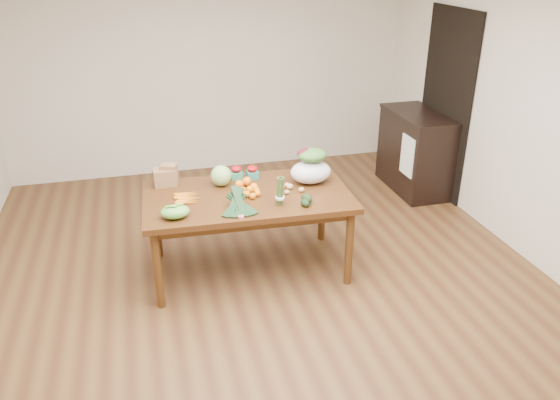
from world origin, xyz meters
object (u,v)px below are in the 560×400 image
object	(u,v)px
kale_bunch	(239,203)
salad_bag	(311,168)
mandarin_cluster	(249,191)
dining_table	(249,233)
cabbage	(221,176)
asparagus_bundle	(280,191)
cabinet	(415,152)
paper_bag	(165,176)

from	to	relation	value
kale_bunch	salad_bag	bearing A→B (deg)	32.91
mandarin_cluster	kale_bunch	xyz separation A→B (m)	(-0.15, -0.30, 0.04)
dining_table	cabbage	distance (m)	0.56
asparagus_bundle	dining_table	bearing A→B (deg)	131.12
mandarin_cluster	salad_bag	xyz separation A→B (m)	(0.59, 0.13, 0.10)
dining_table	kale_bunch	world-z (taller)	kale_bunch
salad_bag	cabinet	bearing A→B (deg)	35.05
cabbage	kale_bunch	size ratio (longest dim) A/B	0.46
dining_table	cabbage	size ratio (longest dim) A/B	9.51
paper_bag	kale_bunch	world-z (taller)	paper_bag
asparagus_bundle	cabbage	bearing A→B (deg)	130.25
cabbage	asparagus_bundle	world-z (taller)	asparagus_bundle
cabbage	kale_bunch	distance (m)	0.57
dining_table	asparagus_bundle	xyz separation A→B (m)	(0.22, -0.27, 0.50)
kale_bunch	salad_bag	distance (m)	0.86
cabbage	mandarin_cluster	size ratio (longest dim) A/B	1.03
cabbage	mandarin_cluster	bearing A→B (deg)	-54.26
cabbage	mandarin_cluster	distance (m)	0.34
paper_bag	mandarin_cluster	bearing A→B (deg)	-30.77
cabinet	kale_bunch	size ratio (longest dim) A/B	2.55
kale_bunch	asparagus_bundle	distance (m)	0.36
paper_bag	kale_bunch	distance (m)	0.88
dining_table	cabinet	xyz separation A→B (m)	(2.28, 1.29, 0.10)
cabbage	mandarin_cluster	xyz separation A→B (m)	(0.20, -0.27, -0.05)
kale_bunch	cabinet	bearing A→B (deg)	36.19
kale_bunch	paper_bag	bearing A→B (deg)	129.56
asparagus_bundle	salad_bag	world-z (taller)	salad_bag
asparagus_bundle	salad_bag	xyz separation A→B (m)	(0.38, 0.38, 0.02)
cabbage	dining_table	bearing A→B (deg)	-53.23
cabinet	cabbage	world-z (taller)	cabinet
paper_bag	salad_bag	bearing A→B (deg)	-12.03
dining_table	salad_bag	bearing A→B (deg)	12.60
dining_table	mandarin_cluster	size ratio (longest dim) A/B	9.78
dining_table	cabinet	world-z (taller)	cabinet
dining_table	salad_bag	distance (m)	0.80
dining_table	mandarin_cluster	world-z (taller)	mandarin_cluster
cabinet	paper_bag	size ratio (longest dim) A/B	3.89
cabinet	kale_bunch	world-z (taller)	cabinet
paper_bag	kale_bunch	bearing A→B (deg)	-52.93
cabinet	cabbage	size ratio (longest dim) A/B	5.51
cabbage	salad_bag	size ratio (longest dim) A/B	0.50
dining_table	salad_bag	size ratio (longest dim) A/B	4.75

